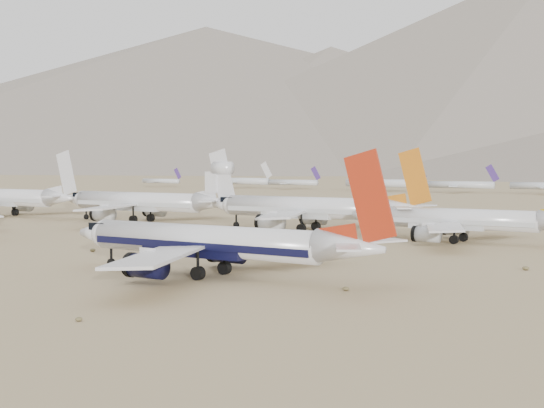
% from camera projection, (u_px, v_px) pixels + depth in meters
% --- Properties ---
extents(ground, '(7000.00, 7000.00, 0.00)m').
position_uv_depth(ground, '(177.00, 276.00, 101.33)').
color(ground, '#87734F').
rests_on(ground, ground).
extents(main_airliner, '(47.65, 46.54, 16.82)m').
position_uv_depth(main_airliner, '(216.00, 243.00, 99.91)').
color(main_airliner, silver).
rests_on(main_airliner, ground).
extents(row2_gold_tail, '(43.88, 42.91, 15.62)m').
position_uv_depth(row2_gold_tail, '(462.00, 220.00, 144.22)').
color(row2_gold_tail, silver).
rests_on(row2_gold_tail, ground).
extents(row2_orange_tail, '(51.69, 50.56, 18.44)m').
position_uv_depth(row2_orange_tail, '(311.00, 209.00, 167.62)').
color(row2_orange_tail, silver).
rests_on(row2_orange_tail, ground).
extents(row2_white_trijet, '(52.93, 51.73, 18.76)m').
position_uv_depth(row2_white_trijet, '(146.00, 202.00, 194.36)').
color(row2_white_trijet, silver).
rests_on(row2_white_trijet, ground).
extents(row2_white_twin, '(52.65, 51.52, 18.81)m').
position_uv_depth(row2_white_twin, '(7.00, 198.00, 217.59)').
color(row2_white_twin, silver).
rests_on(row2_white_twin, ground).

